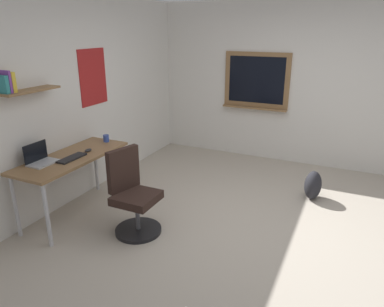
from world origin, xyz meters
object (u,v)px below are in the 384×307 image
desk (72,162)px  backpack (313,185)px  keyboard (72,158)px  laptop (40,159)px  coffee_mug (106,138)px  office_chair (133,197)px  computer_mouse (88,150)px

desk → backpack: 3.10m
backpack → keyboard: bearing=124.9°
laptop → keyboard: 0.33m
coffee_mug → office_chair: bearing=-127.8°
laptop → computer_mouse: size_ratio=2.98×
keyboard → backpack: (1.74, -2.49, -0.58)m
keyboard → backpack: size_ratio=0.96×
coffee_mug → computer_mouse: bearing=-173.1°
office_chair → computer_mouse: (0.23, 0.78, 0.37)m
coffee_mug → backpack: coffee_mug is taller
desk → office_chair: 0.89m
office_chair → coffee_mug: size_ratio=10.33×
desk → keyboard: size_ratio=3.90×
coffee_mug → desk: bearing=177.9°
desk → backpack: bearing=-56.9°
keyboard → desk: bearing=45.1°
desk → coffee_mug: (0.62, -0.02, 0.13)m
office_chair → keyboard: (-0.05, 0.78, 0.36)m
backpack → computer_mouse: bearing=120.4°
office_chair → backpack: office_chair is taller
desk → office_chair: size_ratio=1.52×
office_chair → laptop: bearing=107.1°
office_chair → coffee_mug: office_chair is taller
desk → laptop: bearing=156.6°
desk → computer_mouse: computer_mouse is taller
computer_mouse → desk: bearing=160.8°
office_chair → laptop: laptop is taller
keyboard → computer_mouse: computer_mouse is taller
laptop → computer_mouse: (0.53, -0.21, -0.04)m
laptop → computer_mouse: laptop is taller
laptop → backpack: bearing=-53.6°
keyboard → backpack: 3.09m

